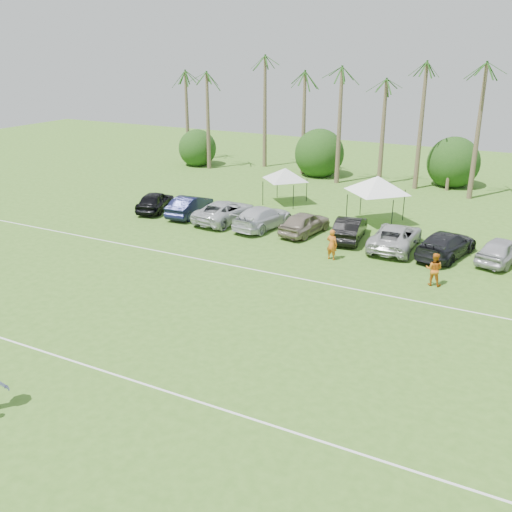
% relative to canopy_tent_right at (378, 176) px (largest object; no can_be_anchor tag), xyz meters
% --- Properties ---
extents(ground, '(120.00, 120.00, 0.00)m').
position_rel_canopy_tent_right_xyz_m(ground, '(-3.26, -25.77, -3.35)').
color(ground, '#416F21').
rests_on(ground, ground).
extents(field_lines, '(80.00, 12.10, 0.01)m').
position_rel_canopy_tent_right_xyz_m(field_lines, '(-3.26, -17.77, -3.35)').
color(field_lines, white).
rests_on(field_lines, ground).
extents(palm_tree_0, '(2.40, 2.40, 8.90)m').
position_rel_canopy_tent_right_xyz_m(palm_tree_0, '(-25.26, 12.23, 4.13)').
color(palm_tree_0, brown).
rests_on(palm_tree_0, ground).
extents(palm_tree_1, '(2.40, 2.40, 9.90)m').
position_rel_canopy_tent_right_xyz_m(palm_tree_1, '(-20.26, 12.23, 5.00)').
color(palm_tree_1, brown).
rests_on(palm_tree_1, ground).
extents(palm_tree_2, '(2.40, 2.40, 10.90)m').
position_rel_canopy_tent_right_xyz_m(palm_tree_2, '(-15.26, 12.23, 5.86)').
color(palm_tree_2, brown).
rests_on(palm_tree_2, ground).
extents(palm_tree_3, '(2.40, 2.40, 11.90)m').
position_rel_canopy_tent_right_xyz_m(palm_tree_3, '(-11.26, 12.23, 6.71)').
color(palm_tree_3, brown).
rests_on(palm_tree_3, ground).
extents(palm_tree_4, '(2.40, 2.40, 8.90)m').
position_rel_canopy_tent_right_xyz_m(palm_tree_4, '(-7.26, 12.23, 4.13)').
color(palm_tree_4, brown).
rests_on(palm_tree_4, ground).
extents(palm_tree_5, '(2.40, 2.40, 9.90)m').
position_rel_canopy_tent_right_xyz_m(palm_tree_5, '(-3.26, 12.23, 5.00)').
color(palm_tree_5, brown).
rests_on(palm_tree_5, ground).
extents(palm_tree_6, '(2.40, 2.40, 10.90)m').
position_rel_canopy_tent_right_xyz_m(palm_tree_6, '(0.74, 12.23, 5.86)').
color(palm_tree_6, brown).
rests_on(palm_tree_6, ground).
extents(palm_tree_7, '(2.40, 2.40, 11.90)m').
position_rel_canopy_tent_right_xyz_m(palm_tree_7, '(4.74, 12.23, 6.71)').
color(palm_tree_7, brown).
rests_on(palm_tree_7, ground).
extents(bush_tree_0, '(4.00, 4.00, 4.00)m').
position_rel_canopy_tent_right_xyz_m(bush_tree_0, '(-22.26, 13.23, -1.55)').
color(bush_tree_0, brown).
rests_on(bush_tree_0, ground).
extents(bush_tree_1, '(4.00, 4.00, 4.00)m').
position_rel_canopy_tent_right_xyz_m(bush_tree_1, '(-9.26, 13.23, -1.55)').
color(bush_tree_1, brown).
rests_on(bush_tree_1, ground).
extents(bush_tree_2, '(4.00, 4.00, 4.00)m').
position_rel_canopy_tent_right_xyz_m(bush_tree_2, '(2.74, 13.23, -1.55)').
color(bush_tree_2, brown).
rests_on(bush_tree_2, ground).
extents(sideline_player_a, '(0.72, 0.53, 1.83)m').
position_rel_canopy_tent_right_xyz_m(sideline_player_a, '(-0.17, -8.22, -2.44)').
color(sideline_player_a, orange).
rests_on(sideline_player_a, ground).
extents(sideline_player_b, '(0.89, 0.71, 1.78)m').
position_rel_canopy_tent_right_xyz_m(sideline_player_b, '(5.87, -9.36, -2.46)').
color(sideline_player_b, '#CD6816').
rests_on(sideline_player_b, ground).
extents(canopy_tent_left, '(4.03, 4.03, 3.27)m').
position_rel_canopy_tent_right_xyz_m(canopy_tent_left, '(-7.88, 1.98, -0.56)').
color(canopy_tent_left, black).
rests_on(canopy_tent_left, ground).
extents(canopy_tent_right, '(4.83, 4.83, 3.91)m').
position_rel_canopy_tent_right_xyz_m(canopy_tent_right, '(0.00, 0.00, 0.00)').
color(canopy_tent_right, black).
rests_on(canopy_tent_right, ground).
extents(parked_car_0, '(2.88, 4.72, 1.50)m').
position_rel_canopy_tent_right_xyz_m(parked_car_0, '(-15.56, -4.61, -2.60)').
color(parked_car_0, black).
rests_on(parked_car_0, ground).
extents(parked_car_1, '(1.87, 4.65, 1.50)m').
position_rel_canopy_tent_right_xyz_m(parked_car_1, '(-12.53, -4.48, -2.60)').
color(parked_car_1, '#121534').
rests_on(parked_car_1, ground).
extents(parked_car_2, '(2.91, 5.58, 1.50)m').
position_rel_canopy_tent_right_xyz_m(parked_car_2, '(-9.50, -4.56, -2.60)').
color(parked_car_2, '#BABCBF').
rests_on(parked_car_2, ground).
extents(parked_car_3, '(2.85, 5.43, 1.50)m').
position_rel_canopy_tent_right_xyz_m(parked_car_3, '(-6.48, -4.65, -2.60)').
color(parked_car_3, silver).
rests_on(parked_car_3, ground).
extents(parked_car_4, '(2.41, 4.63, 1.50)m').
position_rel_canopy_tent_right_xyz_m(parked_car_4, '(-3.45, -4.51, -2.60)').
color(parked_car_4, gray).
rests_on(parked_car_4, ground).
extents(parked_car_5, '(2.24, 4.74, 1.50)m').
position_rel_canopy_tent_right_xyz_m(parked_car_5, '(-0.42, -4.26, -2.60)').
color(parked_car_5, black).
rests_on(parked_car_5, ground).
extents(parked_car_6, '(2.65, 5.48, 1.50)m').
position_rel_canopy_tent_right_xyz_m(parked_car_6, '(2.61, -4.58, -2.60)').
color(parked_car_6, '#B2B2B2').
rests_on(parked_car_6, ground).
extents(parked_car_7, '(3.25, 5.53, 1.50)m').
position_rel_canopy_tent_right_xyz_m(parked_car_7, '(5.64, -4.62, -2.60)').
color(parked_car_7, black).
rests_on(parked_car_7, ground).
extents(parked_car_8, '(2.85, 4.72, 1.50)m').
position_rel_canopy_tent_right_xyz_m(parked_car_8, '(8.67, -4.17, -2.60)').
color(parked_car_8, '#B3B2B9').
rests_on(parked_car_8, ground).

